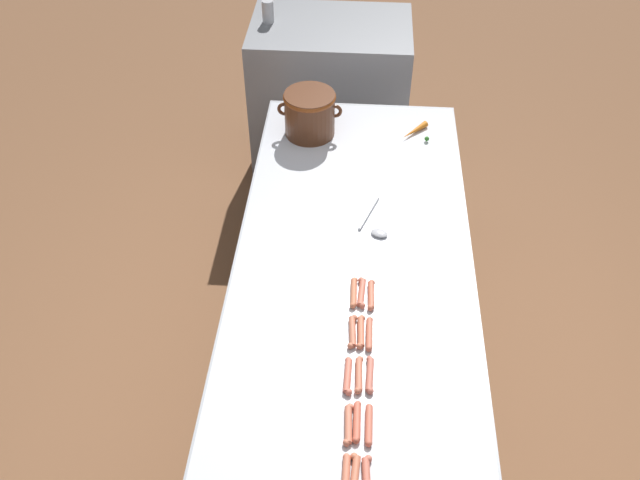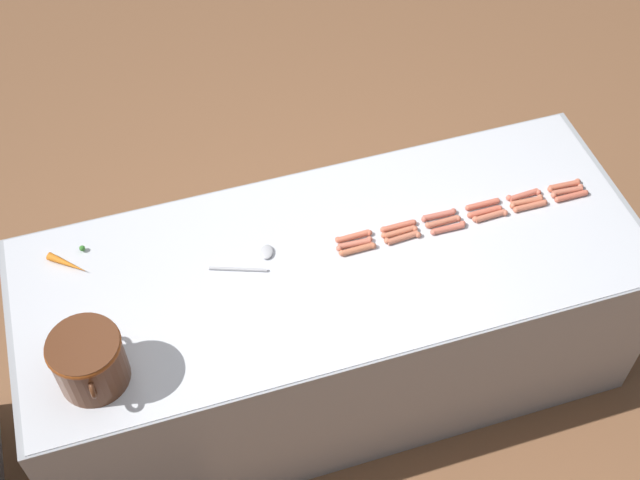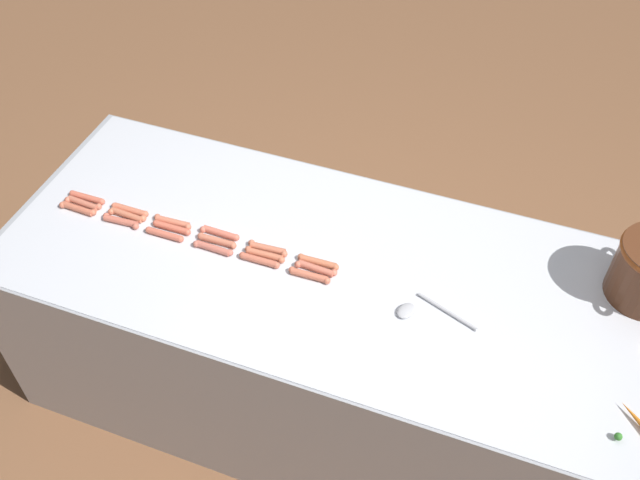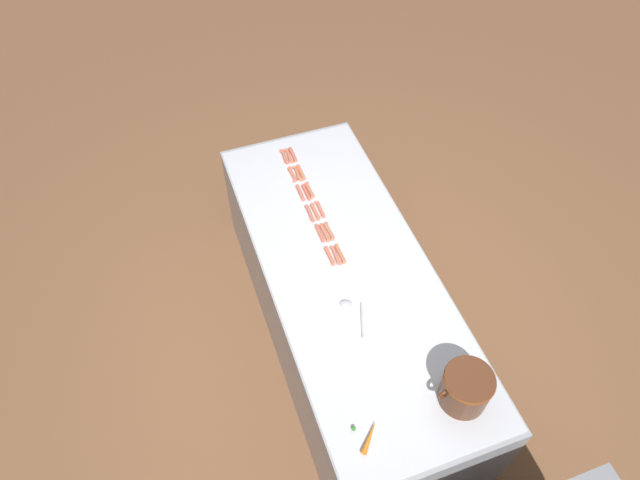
# 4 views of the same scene
# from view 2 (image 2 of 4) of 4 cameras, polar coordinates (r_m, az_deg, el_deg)

# --- Properties ---
(ground_plane) EXTENTS (20.00, 20.00, 0.00)m
(ground_plane) POSITION_cam_2_polar(r_m,az_deg,el_deg) (3.91, 0.78, -8.67)
(ground_plane) COLOR brown
(griddle_counter) EXTENTS (0.95, 2.44, 0.83)m
(griddle_counter) POSITION_cam_2_polar(r_m,az_deg,el_deg) (3.56, 0.85, -5.33)
(griddle_counter) COLOR #9EA0A5
(griddle_counter) RESTS_ON ground_plane
(hot_dog_0) EXTENTS (0.02, 0.15, 0.02)m
(hot_dog_0) POSITION_cam_2_polar(r_m,az_deg,el_deg) (3.56, 16.57, 2.85)
(hot_dog_0) COLOR #D4664D
(hot_dog_0) RESTS_ON griddle_counter
(hot_dog_1) EXTENTS (0.03, 0.15, 0.02)m
(hot_dog_1) POSITION_cam_2_polar(r_m,az_deg,el_deg) (3.48, 13.97, 2.23)
(hot_dog_1) COLOR #D47052
(hot_dog_1) RESTS_ON griddle_counter
(hot_dog_2) EXTENTS (0.03, 0.15, 0.02)m
(hot_dog_2) POSITION_cam_2_polar(r_m,az_deg,el_deg) (3.41, 11.38, 1.60)
(hot_dog_2) COLOR #D27255
(hot_dog_2) RESTS_ON griddle_counter
(hot_dog_3) EXTENTS (0.03, 0.15, 0.02)m
(hot_dog_3) POSITION_cam_2_polar(r_m,az_deg,el_deg) (3.34, 8.61, 0.83)
(hot_dog_3) COLOR #D86C55
(hot_dog_3) RESTS_ON griddle_counter
(hot_dog_4) EXTENTS (0.03, 0.15, 0.02)m
(hot_dog_4) POSITION_cam_2_polar(r_m,az_deg,el_deg) (3.29, 5.58, 0.15)
(hot_dog_4) COLOR #CB6F52
(hot_dog_4) RESTS_ON griddle_counter
(hot_dog_5) EXTENTS (0.03, 0.15, 0.02)m
(hot_dog_5) POSITION_cam_2_polar(r_m,az_deg,el_deg) (3.24, 2.55, -0.63)
(hot_dog_5) COLOR #CC704C
(hot_dog_5) RESTS_ON griddle_counter
(hot_dog_6) EXTENTS (0.03, 0.15, 0.02)m
(hot_dog_6) POSITION_cam_2_polar(r_m,az_deg,el_deg) (3.57, 16.30, 3.19)
(hot_dog_6) COLOR #CD6F55
(hot_dog_6) RESTS_ON griddle_counter
(hot_dog_7) EXTENTS (0.03, 0.15, 0.02)m
(hot_dog_7) POSITION_cam_2_polar(r_m,az_deg,el_deg) (3.49, 13.73, 2.53)
(hot_dog_7) COLOR #CE7151
(hot_dog_7) RESTS_ON griddle_counter
(hot_dog_8) EXTENTS (0.03, 0.15, 0.02)m
(hot_dog_8) POSITION_cam_2_polar(r_m,az_deg,el_deg) (3.42, 11.03, 1.88)
(hot_dog_8) COLOR #D5654C
(hot_dog_8) RESTS_ON griddle_counter
(hot_dog_9) EXTENTS (0.03, 0.15, 0.02)m
(hot_dog_9) POSITION_cam_2_polar(r_m,az_deg,el_deg) (3.36, 8.28, 1.22)
(hot_dog_9) COLOR #CC7054
(hot_dog_9) RESTS_ON griddle_counter
(hot_dog_10) EXTENTS (0.03, 0.15, 0.02)m
(hot_dog_10) POSITION_cam_2_polar(r_m,az_deg,el_deg) (3.30, 5.37, 0.53)
(hot_dog_10) COLOR #CF6F4F
(hot_dog_10) RESTS_ON griddle_counter
(hot_dog_11) EXTENTS (0.03, 0.15, 0.02)m
(hot_dog_11) POSITION_cam_2_polar(r_m,az_deg,el_deg) (3.25, 2.33, -0.25)
(hot_dog_11) COLOR #D06D55
(hot_dog_11) RESTS_ON griddle_counter
(hot_dog_12) EXTENTS (0.03, 0.15, 0.02)m
(hot_dog_12) POSITION_cam_2_polar(r_m,az_deg,el_deg) (3.59, 16.11, 3.56)
(hot_dog_12) COLOR #CF6A4D
(hot_dog_12) RESTS_ON griddle_counter
(hot_dog_13) EXTENTS (0.03, 0.15, 0.02)m
(hot_dog_13) POSITION_cam_2_polar(r_m,az_deg,el_deg) (3.51, 13.55, 2.96)
(hot_dog_13) COLOR #D16852
(hot_dog_13) RESTS_ON griddle_counter
(hot_dog_14) EXTENTS (0.02, 0.15, 0.02)m
(hot_dog_14) POSITION_cam_2_polar(r_m,az_deg,el_deg) (3.44, 10.89, 2.37)
(hot_dog_14) COLOR #D4674F
(hot_dog_14) RESTS_ON griddle_counter
(hot_dog_15) EXTENTS (0.03, 0.15, 0.02)m
(hot_dog_15) POSITION_cam_2_polar(r_m,az_deg,el_deg) (3.38, 8.00, 1.67)
(hot_dog_15) COLOR #CB6956
(hot_dog_15) RESTS_ON griddle_counter
(hot_dog_16) EXTENTS (0.03, 0.15, 0.02)m
(hot_dog_16) POSITION_cam_2_polar(r_m,az_deg,el_deg) (3.32, 5.30, 0.94)
(hot_dog_16) COLOR #CE684E
(hot_dog_16) RESTS_ON griddle_counter
(hot_dog_17) EXTENTS (0.03, 0.15, 0.02)m
(hot_dog_17) POSITION_cam_2_polar(r_m,az_deg,el_deg) (3.28, 2.28, 0.25)
(hot_dog_17) COLOR #D46C4F
(hot_dog_17) RESTS_ON griddle_counter
(bean_pot) EXTENTS (0.31, 0.25, 0.22)m
(bean_pot) POSITION_cam_2_polar(r_m,az_deg,el_deg) (2.94, -15.33, -7.73)
(bean_pot) COLOR #562D19
(bean_pot) RESTS_ON griddle_counter
(serving_spoon) EXTENTS (0.13, 0.26, 0.02)m
(serving_spoon) POSITION_cam_2_polar(r_m,az_deg,el_deg) (3.22, -4.25, -1.19)
(serving_spoon) COLOR #B7B7BC
(serving_spoon) RESTS_ON griddle_counter
(carrot) EXTENTS (0.14, 0.15, 0.03)m
(carrot) POSITION_cam_2_polar(r_m,az_deg,el_deg) (3.33, -16.58, -1.47)
(carrot) COLOR orange
(carrot) RESTS_ON griddle_counter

